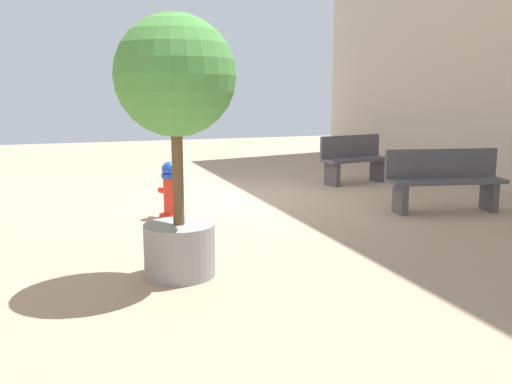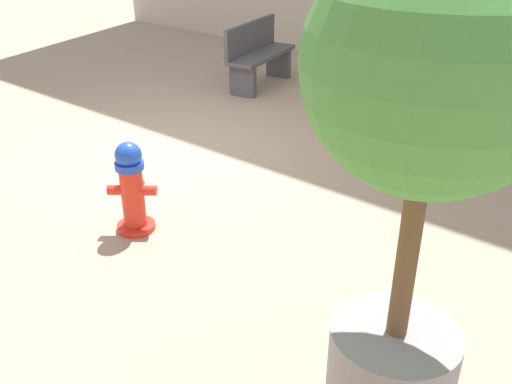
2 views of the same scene
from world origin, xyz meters
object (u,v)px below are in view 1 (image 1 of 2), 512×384
(fire_hydrant, at_px, (170,190))
(planter_tree, at_px, (176,103))
(bench_near, at_px, (354,159))
(bench_far, at_px, (444,179))

(fire_hydrant, xyz_separation_m, planter_tree, (0.39, 2.62, 1.31))
(fire_hydrant, distance_m, planter_tree, 2.96)
(bench_near, relative_size, bench_far, 0.81)
(fire_hydrant, xyz_separation_m, bench_near, (-4.02, -1.81, 0.07))
(bench_near, distance_m, bench_far, 2.78)
(planter_tree, bearing_deg, bench_near, -134.92)
(fire_hydrant, distance_m, bench_near, 4.41)
(fire_hydrant, relative_size, planter_tree, 0.32)
(bench_near, xyz_separation_m, bench_far, (-0.01, 2.78, 0.02))
(bench_near, relative_size, planter_tree, 0.59)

